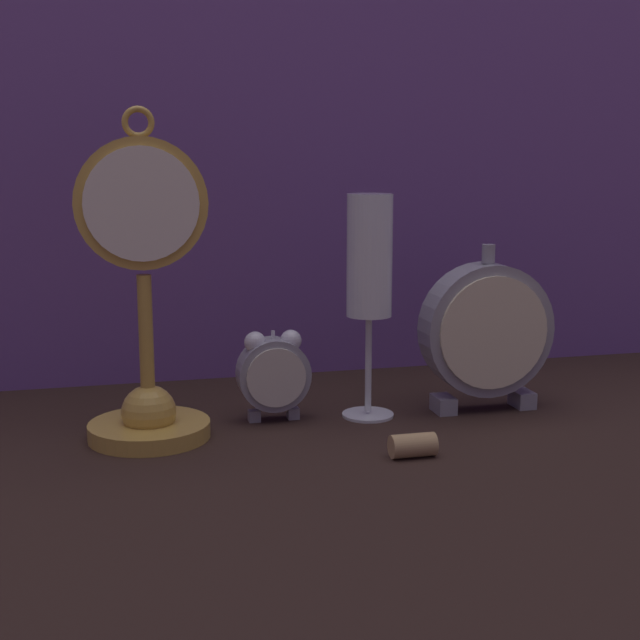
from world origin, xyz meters
name	(u,v)px	position (x,y,z in m)	size (l,w,h in m)	color
ground_plane	(341,458)	(0.00, 0.00, 0.00)	(4.00, 4.00, 0.00)	black
fabric_backdrop_drape	(270,131)	(0.00, 0.33, 0.30)	(1.70, 0.01, 0.60)	#6B478E
pocket_watch_on_stand	(146,324)	(-0.17, 0.10, 0.11)	(0.12, 0.12, 0.32)	gold
alarm_clock_twin_bell	(273,371)	(-0.04, 0.13, 0.05)	(0.07, 0.03, 0.10)	gray
mantel_clock_silver	(486,331)	(0.19, 0.11, 0.09)	(0.14, 0.04, 0.18)	gray
champagne_flute	(369,270)	(0.06, 0.12, 0.16)	(0.05, 0.05, 0.23)	silver
wine_cork	(413,445)	(0.06, -0.01, 0.01)	(0.02, 0.02, 0.04)	tan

